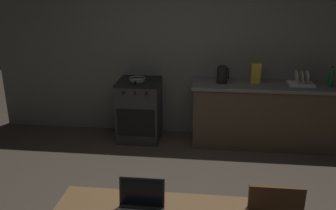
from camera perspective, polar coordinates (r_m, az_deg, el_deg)
name	(u,v)px	position (r m, az deg, el deg)	size (l,w,h in m)	color
back_wall	(205,46)	(5.29, 5.90, 9.46)	(6.40, 0.10, 2.72)	slate
kitchen_counter	(268,115)	(5.26, 15.69, -1.48)	(2.16, 0.64, 0.90)	#4C3D2D
stove_oven	(140,110)	(5.27, -4.57, -0.77)	(0.60, 0.62, 0.90)	#2D2D30
laptop	(140,208)	(2.53, -4.53, -16.16)	(0.32, 0.25, 0.23)	#232326
electric_kettle	(222,75)	(5.02, 8.66, 4.85)	(0.17, 0.15, 0.25)	black
bottle	(331,77)	(5.23, 24.69, 4.05)	(0.07, 0.07, 0.28)	#19592D
frying_pan	(137,79)	(5.11, -4.98, 4.15)	(0.24, 0.41, 0.05)	gray
cereal_box	(256,73)	(5.08, 13.90, 4.94)	(0.13, 0.05, 0.29)	gold
dish_rack	(301,82)	(5.20, 20.56, 3.51)	(0.34, 0.26, 0.21)	silver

